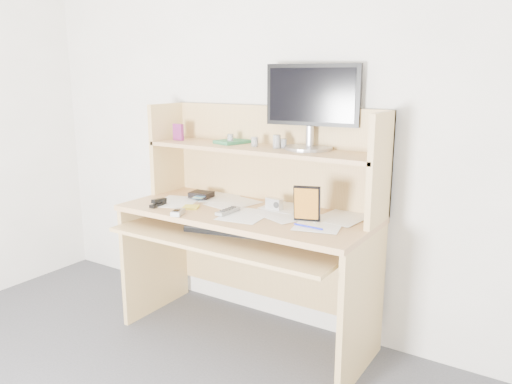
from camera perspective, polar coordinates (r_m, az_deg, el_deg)
The scene contains 19 objects.
back_wall at distance 2.89m, azimuth 2.32°, elevation 8.85°, with size 3.60×0.04×2.50m, color white.
desk at distance 2.79m, azimuth -0.27°, elevation -2.91°, with size 1.40×0.70×1.30m.
paper_clutter at distance 2.71m, azimuth -1.20°, elevation -2.11°, with size 1.32×0.54×0.01m, color white.
keyboard at distance 2.68m, azimuth -3.12°, elevation -4.23°, with size 0.48×0.26×0.03m.
tv_remote at distance 2.66m, azimuth -3.23°, elevation -2.19°, with size 0.05×0.17×0.02m, color gray.
flip_phone at distance 2.66m, azimuth -8.91°, elevation -2.23°, with size 0.05×0.09×0.02m, color #A9A9AB.
stapler at distance 2.85m, azimuth -11.14°, elevation -1.12°, with size 0.03×0.12×0.04m, color black.
wallet at distance 3.00m, azimuth -6.26°, elevation -0.29°, with size 0.13×0.10×0.03m, color black.
sticky_note_pad at distance 2.79m, azimuth -7.47°, elevation -1.73°, with size 0.08×0.08×0.01m, color yellow.
digital_camera at distance 2.72m, azimuth 2.09°, elevation -1.32°, with size 0.10×0.04×0.06m, color silver.
game_case at distance 2.48m, azimuth 5.85°, elevation -1.33°, with size 0.13×0.01×0.19m, color black.
blue_pen at distance 2.41m, azimuth 6.01°, elevation -3.95°, with size 0.01×0.01×0.15m, color #1924C1.
card_box at distance 3.09m, azimuth -8.87°, elevation 6.77°, with size 0.07×0.02×0.10m, color #AA1626.
shelf_book at distance 2.93m, azimuth -2.71°, elevation 5.77°, with size 0.14×0.19×0.02m, color #2E744B.
chip_stack_a at distance 2.79m, azimuth -0.14°, elevation 5.76°, with size 0.04×0.04×0.05m, color black.
chip_stack_b at distance 2.90m, azimuth -2.94°, elevation 6.06°, with size 0.04×0.04×0.06m, color silver.
chip_stack_c at distance 2.73m, azimuth 3.10°, elevation 5.57°, with size 0.04×0.04×0.05m, color black.
chip_stack_d at distance 2.72m, azimuth 2.38°, elevation 5.77°, with size 0.04×0.04×0.07m, color white.
monitor at distance 2.69m, azimuth 6.40°, elevation 9.95°, with size 0.52×0.26×0.45m.
Camera 1 is at (1.46, -0.69, 1.46)m, focal length 35.00 mm.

